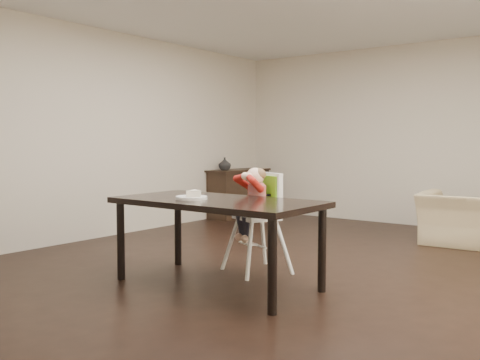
# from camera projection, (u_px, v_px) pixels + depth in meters

# --- Properties ---
(ground) EXTENTS (7.00, 7.00, 0.00)m
(ground) POSITION_uv_depth(u_px,v_px,m) (298.00, 271.00, 5.16)
(ground) COLOR black
(ground) RESTS_ON ground
(room_walls) EXTENTS (6.02, 7.02, 2.71)m
(room_walls) POSITION_uv_depth(u_px,v_px,m) (300.00, 77.00, 5.03)
(room_walls) COLOR beige
(room_walls) RESTS_ON ground
(dining_table) EXTENTS (1.80, 0.90, 0.75)m
(dining_table) POSITION_uv_depth(u_px,v_px,m) (217.00, 208.00, 4.59)
(dining_table) COLOR black
(dining_table) RESTS_ON ground
(high_chair) EXTENTS (0.55, 0.55, 1.00)m
(high_chair) POSITION_uv_depth(u_px,v_px,m) (259.00, 198.00, 5.08)
(high_chair) COLOR white
(high_chair) RESTS_ON ground
(plate) EXTENTS (0.33, 0.33, 0.08)m
(plate) POSITION_uv_depth(u_px,v_px,m) (192.00, 196.00, 4.58)
(plate) COLOR white
(plate) RESTS_ON dining_table
(armchair) EXTENTS (1.01, 0.68, 0.85)m
(armchair) POSITION_uv_depth(u_px,v_px,m) (464.00, 210.00, 6.42)
(armchair) COLOR tan
(armchair) RESTS_ON ground
(sideboard) EXTENTS (0.44, 1.26, 0.79)m
(sideboard) POSITION_uv_depth(u_px,v_px,m) (239.00, 193.00, 8.96)
(sideboard) COLOR black
(sideboard) RESTS_ON ground
(vase) EXTENTS (0.26, 0.27, 0.20)m
(vase) POSITION_uv_depth(u_px,v_px,m) (225.00, 164.00, 8.62)
(vase) COLOR #99999E
(vase) RESTS_ON sideboard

